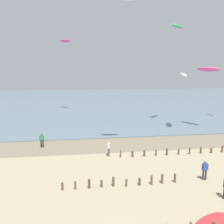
{
  "coord_description": "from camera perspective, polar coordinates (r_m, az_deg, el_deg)",
  "views": [
    {
      "loc": [
        -2.27,
        -7.83,
        9.33
      ],
      "look_at": [
        0.21,
        10.4,
        5.93
      ],
      "focal_mm": 39.21,
      "sensor_mm": 36.0,
      "label": 1
    }
  ],
  "objects": [
    {
      "name": "kite_aloft_8",
      "position": [
        40.79,
        14.88,
        18.82
      ],
      "size": [
        2.88,
        2.81,
        0.86
      ],
      "primitive_type": "ellipsoid",
      "rotation": [
        -0.49,
        0.0,
        3.9
      ],
      "color": "green"
    },
    {
      "name": "person_far_down_beach",
      "position": [
        22.28,
        20.83,
        -12.42
      ],
      "size": [
        0.57,
        0.24,
        1.71
      ],
      "color": "#383842",
      "rests_on": "ground"
    },
    {
      "name": "groyne_mid",
      "position": [
        20.2,
        2.93,
        -15.92
      ],
      "size": [
        9.26,
        0.34,
        0.79
      ],
      "color": "brown",
      "rests_on": "ground"
    },
    {
      "name": "groyne_far",
      "position": [
        27.65,
        15.21,
        -8.87
      ],
      "size": [
        12.87,
        0.32,
        0.77
      ],
      "color": "brown",
      "rests_on": "ground"
    },
    {
      "name": "kite_aloft_1",
      "position": [
        51.41,
        -10.88,
        15.98
      ],
      "size": [
        2.86,
        3.05,
        0.83
      ],
      "primitive_type": "ellipsoid",
      "rotation": [
        -0.39,
        0.0,
        5.43
      ],
      "color": "#E54C99"
    },
    {
      "name": "sea",
      "position": [
        66.62,
        -5.72,
        2.43
      ],
      "size": [
        160.0,
        70.0,
        0.1
      ],
      "primitive_type": "cube",
      "color": "slate",
      "rests_on": "ground"
    },
    {
      "name": "wet_sand_strip",
      "position": [
        29.73,
        -3.0,
        -7.81
      ],
      "size": [
        120.0,
        5.58,
        0.01
      ],
      "primitive_type": "cube",
      "color": "#84755B",
      "rests_on": "ground"
    },
    {
      "name": "kite_aloft_2",
      "position": [
        36.67,
        16.33,
        8.27
      ],
      "size": [
        2.07,
        3.35,
        0.87
      ],
      "primitive_type": "ellipsoid",
      "rotation": [
        -0.41,
        0.0,
        4.39
      ],
      "color": "white"
    },
    {
      "name": "kite_aloft_0",
      "position": [
        38.65,
        21.52,
        9.26
      ],
      "size": [
        3.03,
        3.65,
        0.97
      ],
      "primitive_type": "ellipsoid",
      "rotation": [
        0.41,
        0.0,
        2.16
      ],
      "color": "#E54C99"
    },
    {
      "name": "grounded_kite",
      "position": [
        16.77,
        21.99,
        -22.9
      ],
      "size": [
        3.25,
        2.41,
        0.62
      ],
      "primitive_type": "ellipsoid",
      "rotation": [
        0.0,
        0.0,
        0.48
      ],
      "color": "red",
      "rests_on": "ground"
    },
    {
      "name": "person_by_waterline",
      "position": [
        26.08,
        -0.77,
        -8.33
      ],
      "size": [
        0.32,
        0.55,
        1.71
      ],
      "color": "#4C4C56",
      "rests_on": "ground"
    },
    {
      "name": "person_mid_beach",
      "position": [
        29.98,
        -16.03,
        -6.23
      ],
      "size": [
        0.57,
        0.25,
        1.71
      ],
      "color": "#232328",
      "rests_on": "ground"
    }
  ]
}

